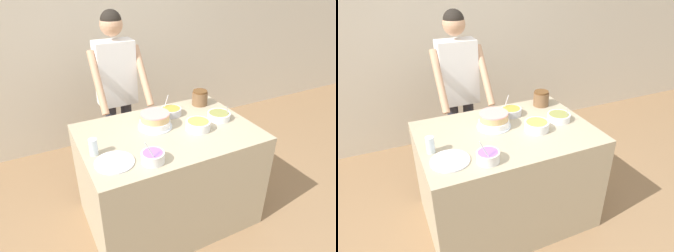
% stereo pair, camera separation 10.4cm
% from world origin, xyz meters
% --- Properties ---
extents(ground_plane, '(14.00, 14.00, 0.00)m').
position_xyz_m(ground_plane, '(0.00, 0.00, 0.00)').
color(ground_plane, '#93704C').
extents(wall_back, '(10.00, 0.05, 2.60)m').
position_xyz_m(wall_back, '(0.00, 2.13, 1.30)').
color(wall_back, beige).
rests_on(wall_back, ground_plane).
extents(counter, '(1.40, 0.96, 0.89)m').
position_xyz_m(counter, '(0.00, 0.48, 0.44)').
color(counter, tan).
rests_on(counter, ground_plane).
extents(person_baker, '(0.50, 0.47, 1.72)m').
position_xyz_m(person_baker, '(-0.14, 1.32, 1.06)').
color(person_baker, '#2D2D38').
rests_on(person_baker, ground_plane).
extents(cake, '(0.28, 0.28, 0.13)m').
position_xyz_m(cake, '(-0.06, 0.59, 0.95)').
color(cake, silver).
rests_on(cake, counter).
extents(frosting_bowl_purple, '(0.16, 0.16, 0.19)m').
position_xyz_m(frosting_bowl_purple, '(-0.28, 0.15, 0.93)').
color(frosting_bowl_purple, white).
rests_on(frosting_bowl_purple, counter).
extents(frosting_bowl_yellow, '(0.20, 0.20, 0.08)m').
position_xyz_m(frosting_bowl_yellow, '(0.23, 0.40, 0.93)').
color(frosting_bowl_yellow, white).
rests_on(frosting_bowl_yellow, counter).
extents(frosting_bowl_orange, '(0.18, 0.18, 0.16)m').
position_xyz_m(frosting_bowl_orange, '(0.16, 0.74, 0.92)').
color(frosting_bowl_orange, silver).
rests_on(frosting_bowl_orange, counter).
extents(frosting_bowl_olive, '(0.20, 0.20, 0.14)m').
position_xyz_m(frosting_bowl_olive, '(0.49, 0.47, 0.92)').
color(frosting_bowl_olive, white).
rests_on(frosting_bowl_olive, counter).
extents(drinking_glass, '(0.06, 0.06, 0.12)m').
position_xyz_m(drinking_glass, '(-0.61, 0.41, 0.95)').
color(drinking_glass, silver).
rests_on(drinking_glass, counter).
extents(ceramic_plate, '(0.27, 0.27, 0.01)m').
position_xyz_m(ceramic_plate, '(-0.52, 0.25, 0.89)').
color(ceramic_plate, silver).
rests_on(ceramic_plate, counter).
extents(stoneware_jar, '(0.14, 0.14, 0.14)m').
position_xyz_m(stoneware_jar, '(0.50, 0.81, 0.96)').
color(stoneware_jar, brown).
rests_on(stoneware_jar, counter).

